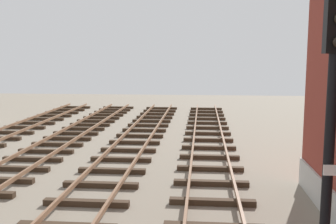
# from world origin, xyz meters

# --- Properties ---
(signal_mast) EXTENTS (0.36, 0.40, 5.42)m
(signal_mast) POSITION_xyz_m (3.32, 2.64, 3.40)
(signal_mast) COLOR black
(signal_mast) RESTS_ON ground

